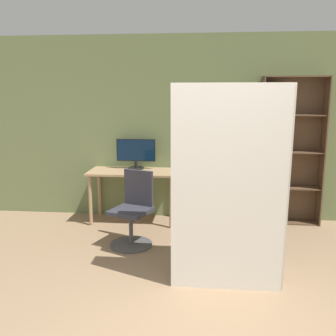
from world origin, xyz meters
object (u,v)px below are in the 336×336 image
Objects in this scene: office_chair at (133,216)px; mattress_near at (229,189)px; monitor at (136,152)px; bookshelf at (282,151)px; mattress_far at (227,181)px.

mattress_near reaches higher than office_chair.
mattress_near reaches higher than monitor.
bookshelf is at bearing 0.83° from monitor.
monitor is 2.32m from mattress_near.
office_chair is at bearing 152.13° from mattress_far.
mattress_near is (1.10, -0.94, 0.60)m from office_chair.
office_chair is 2.34m from bookshelf.
bookshelf is 1.07× the size of mattress_near.
office_chair is 1.57m from mattress_near.
mattress_near is (-0.88, -2.00, -0.08)m from bookshelf.
mattress_far reaches higher than monitor.
monitor is 0.28× the size of bookshelf.
monitor is 0.30× the size of mattress_far.
monitor is 0.30× the size of mattress_near.
bookshelf is (2.12, 0.03, 0.05)m from monitor.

